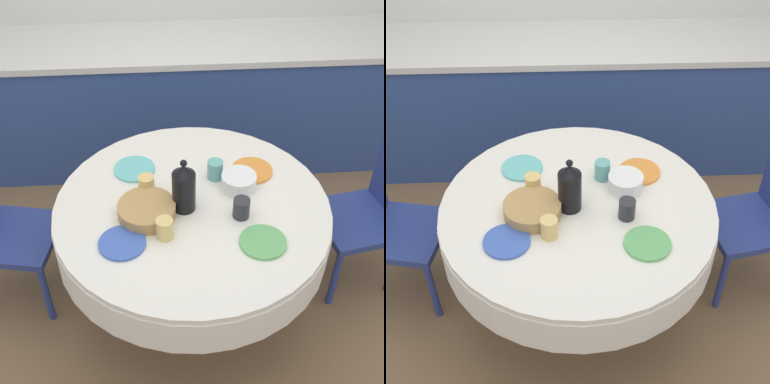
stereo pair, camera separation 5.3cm
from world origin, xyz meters
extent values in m
plane|color=brown|center=(0.00, 0.00, 0.00)|extent=(12.00, 12.00, 0.00)
cube|color=#2D4784|center=(0.00, 1.37, 0.42)|extent=(3.20, 0.60, 0.84)
cube|color=beige|center=(0.00, 1.37, 0.86)|extent=(3.24, 0.64, 0.04)
cylinder|color=brown|center=(0.00, 0.00, 0.02)|extent=(0.44, 0.44, 0.04)
cylinder|color=brown|center=(0.00, 0.00, 0.28)|extent=(0.11, 0.11, 0.48)
cylinder|color=silver|center=(0.00, 0.00, 0.61)|extent=(1.27, 1.27, 0.18)
cylinder|color=silver|center=(0.00, 0.00, 0.71)|extent=(1.26, 1.26, 0.03)
cube|color=navy|center=(0.88, 0.17, 0.41)|extent=(0.47, 0.47, 0.04)
cylinder|color=navy|center=(0.74, -0.04, 0.20)|extent=(0.04, 0.04, 0.39)
cylinder|color=navy|center=(0.68, 0.31, 0.20)|extent=(0.04, 0.04, 0.39)
cylinder|color=navy|center=(1.02, 0.38, 0.20)|extent=(0.04, 0.04, 0.39)
cube|color=navy|center=(-0.88, 0.17, 0.41)|extent=(0.47, 0.47, 0.04)
cylinder|color=navy|center=(-0.68, 0.31, 0.20)|extent=(0.04, 0.04, 0.39)
cylinder|color=navy|center=(-0.74, -0.04, 0.20)|extent=(0.04, 0.04, 0.39)
cylinder|color=navy|center=(-1.02, 0.38, 0.20)|extent=(0.04, 0.04, 0.39)
cylinder|color=#3856AD|center=(-0.31, -0.22, 0.74)|extent=(0.20, 0.20, 0.01)
cylinder|color=#DBB766|center=(-0.13, -0.19, 0.78)|extent=(0.07, 0.07, 0.09)
cylinder|color=#5BA85B|center=(0.28, -0.26, 0.74)|extent=(0.20, 0.20, 0.01)
cylinder|color=#28282D|center=(0.21, -0.09, 0.78)|extent=(0.07, 0.07, 0.09)
cylinder|color=#60BCB7|center=(-0.26, 0.27, 0.74)|extent=(0.20, 0.20, 0.01)
cylinder|color=#DBB766|center=(-0.20, 0.10, 0.78)|extent=(0.07, 0.07, 0.09)
cylinder|color=orange|center=(0.31, 0.22, 0.74)|extent=(0.20, 0.20, 0.01)
cylinder|color=#5BA39E|center=(0.12, 0.19, 0.78)|extent=(0.07, 0.07, 0.09)
cylinder|color=black|center=(-0.04, -0.01, 0.83)|extent=(0.10, 0.10, 0.19)
cone|color=black|center=(-0.04, -0.01, 0.94)|extent=(0.09, 0.09, 0.04)
sphere|color=black|center=(-0.04, -0.01, 0.98)|extent=(0.03, 0.03, 0.03)
cylinder|color=#AD844C|center=(-0.20, -0.05, 0.76)|extent=(0.26, 0.26, 0.06)
cylinder|color=silver|center=(0.23, 0.11, 0.77)|extent=(0.16, 0.16, 0.08)
camera|label=1|loc=(-0.12, -1.79, 2.37)|focal=50.00mm
camera|label=2|loc=(-0.07, -1.79, 2.37)|focal=50.00mm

